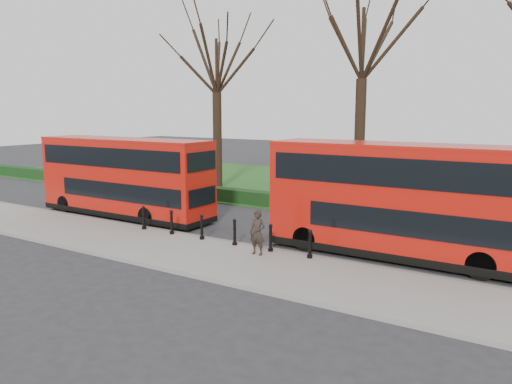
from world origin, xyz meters
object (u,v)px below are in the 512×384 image
Objects in this scene: bollard_row at (218,230)px; pedestrian at (258,233)px; bus_rear at (411,202)px; bus_lead at (124,178)px.

pedestrian is at bearing -15.65° from bollard_row.
bus_rear reaches higher than bollard_row.
pedestrian is (9.65, -2.61, -1.03)m from bus_lead.
bus_rear is at bearing 28.84° from pedestrian.
bollard_row is 7.55m from bus_rear.
bus_rear is (14.40, 0.32, 0.11)m from bus_lead.
bollard_row is 0.79× the size of bus_rear.
pedestrian is at bearing -15.14° from bus_lead.
pedestrian is at bearing -148.35° from bus_rear.
bus_lead reaches higher than bollard_row.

